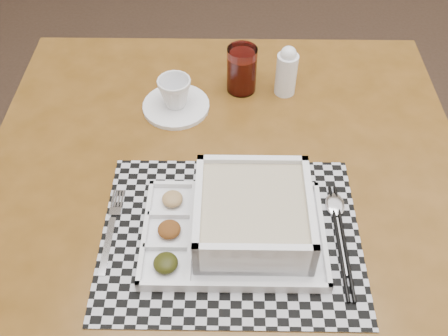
{
  "coord_description": "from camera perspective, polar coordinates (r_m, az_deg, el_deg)",
  "views": [
    {
      "loc": [
        -0.78,
        -1.27,
        1.48
      ],
      "look_at": [
        -0.82,
        -0.65,
        0.79
      ],
      "focal_mm": 40.0,
      "sensor_mm": 36.0,
      "label": 1
    }
  ],
  "objects": [
    {
      "name": "dining_table",
      "position": [
        1.04,
        0.05,
        -4.26
      ],
      "size": [
        1.04,
        1.04,
        0.73
      ],
      "color": "#4D300E",
      "rests_on": "ground"
    },
    {
      "name": "placemat",
      "position": [
        0.9,
        0.77,
        -7.68
      ],
      "size": [
        0.48,
        0.38,
        0.0
      ],
      "primitive_type": "cube",
      "rotation": [
        0.0,
        0.0,
        0.06
      ],
      "color": "#A9A9B1",
      "rests_on": "dining_table"
    },
    {
      "name": "serving_tray",
      "position": [
        0.88,
        2.62,
        -5.91
      ],
      "size": [
        0.33,
        0.24,
        0.09
      ],
      "color": "white",
      "rests_on": "placemat"
    },
    {
      "name": "fork",
      "position": [
        0.93,
        -12.69,
        -6.73
      ],
      "size": [
        0.03,
        0.19,
        0.0
      ],
      "color": "silver",
      "rests_on": "placemat"
    },
    {
      "name": "spoon",
      "position": [
        0.95,
        12.66,
        -4.74
      ],
      "size": [
        0.04,
        0.18,
        0.01
      ],
      "color": "silver",
      "rests_on": "placemat"
    },
    {
      "name": "chopsticks",
      "position": [
        0.91,
        13.23,
        -7.99
      ],
      "size": [
        0.03,
        0.24,
        0.01
      ],
      "color": "black",
      "rests_on": "placemat"
    },
    {
      "name": "saucer",
      "position": [
        1.13,
        -5.49,
        7.06
      ],
      "size": [
        0.15,
        0.15,
        0.01
      ],
      "primitive_type": "cylinder",
      "color": "white",
      "rests_on": "dining_table"
    },
    {
      "name": "cup",
      "position": [
        1.11,
        -5.64,
        8.59
      ],
      "size": [
        0.09,
        0.09,
        0.07
      ],
      "primitive_type": "imported",
      "rotation": [
        0.0,
        0.0,
        -0.23
      ],
      "color": "white",
      "rests_on": "saucer"
    },
    {
      "name": "juice_glass",
      "position": [
        1.15,
        2.04,
        11.02
      ],
      "size": [
        0.07,
        0.07,
        0.11
      ],
      "color": "white",
      "rests_on": "dining_table"
    },
    {
      "name": "creamer_bottle",
      "position": [
        1.15,
        7.16,
        10.93
      ],
      "size": [
        0.05,
        0.05,
        0.12
      ],
      "color": "white",
      "rests_on": "dining_table"
    }
  ]
}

